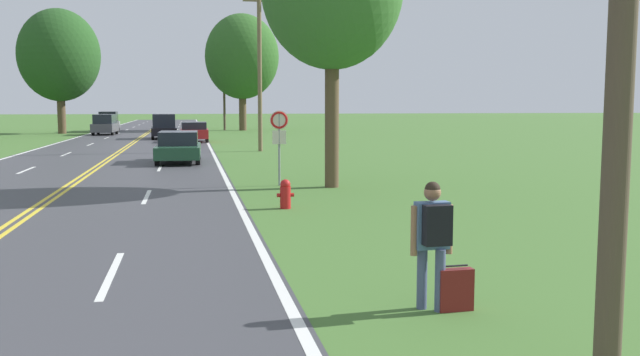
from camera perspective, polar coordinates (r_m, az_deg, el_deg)
hitchhiker_person at (r=8.63m, az=9.49°, el=-4.55°), size 0.56×0.41×1.65m
suitcase at (r=8.85m, az=11.33°, el=-9.20°), size 0.46×0.16×0.59m
fire_hydrant at (r=17.07m, az=-2.93°, el=-1.33°), size 0.43×0.27×0.74m
traffic_sign at (r=21.80m, az=-3.46°, el=4.10°), size 0.60×0.10×2.42m
utility_pole_midground at (r=38.40m, az=-5.10°, el=9.16°), size 1.80×0.24×8.94m
utility_pole_far at (r=71.08m, az=-8.08°, el=7.49°), size 1.80×0.24×8.32m
tree_mid_treeline at (r=66.35m, az=-21.11°, el=9.61°), size 7.21×7.21×11.23m
tree_far_back at (r=70.37m, az=-6.58°, el=10.11°), size 7.49×7.49×11.82m
car_dark_green_sedan_approaching at (r=31.37m, az=-11.81°, el=2.60°), size 2.03×4.71×1.41m
car_red_hatchback_mid_near at (r=48.52m, az=-10.54°, el=3.90°), size 1.95×3.83×1.41m
car_black_van_mid_far at (r=53.72m, az=-13.03°, el=4.29°), size 2.11×4.88×1.91m
car_dark_grey_van_receding at (r=62.24m, az=-17.66°, el=4.34°), size 1.96×4.38×1.79m
car_silver_van_distant at (r=71.40m, az=-17.37°, el=4.60°), size 1.96×4.74×1.95m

